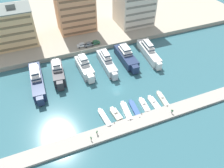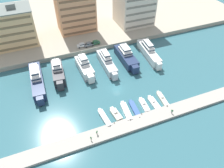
# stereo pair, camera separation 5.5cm
# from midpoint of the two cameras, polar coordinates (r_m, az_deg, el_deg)

# --- Properties ---
(ground_plane) EXTENTS (400.00, 400.00, 0.00)m
(ground_plane) POSITION_cam_midpoint_polar(r_m,az_deg,el_deg) (80.38, 1.28, -1.16)
(ground_plane) COLOR #336670
(quay_promenade) EXTENTS (180.00, 70.00, 1.98)m
(quay_promenade) POSITION_cam_midpoint_polar(r_m,az_deg,el_deg) (129.06, -9.75, 16.66)
(quay_promenade) COLOR #ADA38E
(quay_promenade) RESTS_ON ground
(pier_dock) EXTENTS (120.00, 4.99, 0.87)m
(pier_dock) POSITION_cam_midpoint_polar(r_m,az_deg,el_deg) (69.71, 6.86, -9.89)
(pier_dock) COLOR #A8A399
(pier_dock) RESTS_ON ground
(yacht_navy_far_left) EXTENTS (4.91, 22.60, 8.45)m
(yacht_navy_far_left) POSITION_cam_midpoint_polar(r_m,az_deg,el_deg) (84.88, -19.02, 1.05)
(yacht_navy_far_left) COLOR navy
(yacht_navy_far_left) RESTS_ON ground
(yacht_charcoal_left) EXTENTS (5.46, 16.04, 8.58)m
(yacht_charcoal_left) POSITION_cam_midpoint_polar(r_m,az_deg,el_deg) (85.79, -13.91, 2.92)
(yacht_charcoal_left) COLOR #333338
(yacht_charcoal_left) RESTS_ON ground
(yacht_white_mid_left) EXTENTS (4.83, 15.81, 8.50)m
(yacht_white_mid_left) POSITION_cam_midpoint_polar(r_m,az_deg,el_deg) (86.87, -7.15, 4.45)
(yacht_white_mid_left) COLOR white
(yacht_white_mid_left) RESTS_ON ground
(yacht_silver_center_left) EXTENTS (3.90, 18.76, 8.32)m
(yacht_silver_center_left) POSITION_cam_midpoint_polar(r_m,az_deg,el_deg) (88.84, -1.38, 5.70)
(yacht_silver_center_left) COLOR silver
(yacht_silver_center_left) RESTS_ON ground
(yacht_navy_center) EXTENTS (5.15, 18.90, 8.04)m
(yacht_navy_center) POSITION_cam_midpoint_polar(r_m,az_deg,el_deg) (92.43, 3.76, 7.18)
(yacht_navy_center) COLOR navy
(yacht_navy_center) RESTS_ON ground
(yacht_white_center_right) EXTENTS (5.08, 20.72, 8.27)m
(yacht_white_center_right) POSITION_cam_midpoint_polar(r_m,az_deg,el_deg) (96.09, 9.60, 8.20)
(yacht_white_center_right) COLOR white
(yacht_white_center_right) RESTS_ON ground
(motorboat_white_far_left) EXTENTS (2.29, 8.21, 1.09)m
(motorboat_white_far_left) POSITION_cam_midpoint_polar(r_m,az_deg,el_deg) (70.21, -1.96, -8.83)
(motorboat_white_far_left) COLOR white
(motorboat_white_far_left) RESTS_ON ground
(motorboat_cream_left) EXTENTS (2.70, 6.20, 1.56)m
(motorboat_cream_left) POSITION_cam_midpoint_polar(r_m,az_deg,el_deg) (71.21, 1.03, -7.85)
(motorboat_cream_left) COLOR beige
(motorboat_cream_left) RESTS_ON ground
(motorboat_white_mid_left) EXTENTS (2.64, 8.62, 1.07)m
(motorboat_white_mid_left) POSITION_cam_midpoint_polar(r_m,az_deg,el_deg) (72.14, 3.74, -7.09)
(motorboat_white_mid_left) COLOR white
(motorboat_white_mid_left) RESTS_ON ground
(motorboat_blue_center_left) EXTENTS (2.23, 8.45, 0.87)m
(motorboat_blue_center_left) POSITION_cam_midpoint_polar(r_m,az_deg,el_deg) (73.09, 6.00, -6.57)
(motorboat_blue_center_left) COLOR #33569E
(motorboat_blue_center_left) RESTS_ON ground
(motorboat_white_center) EXTENTS (2.37, 6.84, 1.21)m
(motorboat_white_center) POSITION_cam_midpoint_polar(r_m,az_deg,el_deg) (74.80, 8.38, -5.43)
(motorboat_white_center) COLOR white
(motorboat_white_center) RESTS_ON ground
(motorboat_white_center_right) EXTENTS (2.18, 6.84, 1.16)m
(motorboat_white_center_right) POSITION_cam_midpoint_polar(r_m,az_deg,el_deg) (76.07, 10.87, -4.83)
(motorboat_white_center_right) COLOR white
(motorboat_white_center_right) RESTS_ON ground
(motorboat_cream_mid_right) EXTENTS (2.32, 7.81, 1.31)m
(motorboat_cream_mid_right) POSITION_cam_midpoint_polar(r_m,az_deg,el_deg) (77.84, 13.06, -3.85)
(motorboat_cream_mid_right) COLOR beige
(motorboat_cream_mid_right) RESTS_ON ground
(car_white_far_left) EXTENTS (4.11, 1.95, 1.80)m
(car_white_far_left) POSITION_cam_midpoint_polar(r_m,az_deg,el_deg) (99.57, -7.92, 10.07)
(car_white_far_left) COLOR white
(car_white_far_left) RESTS_ON quay_promenade
(car_grey_left) EXTENTS (4.22, 2.18, 1.80)m
(car_grey_left) POSITION_cam_midpoint_polar(r_m,az_deg,el_deg) (99.68, -6.10, 10.28)
(car_grey_left) COLOR slate
(car_grey_left) RESTS_ON quay_promenade
(car_green_mid_left) EXTENTS (4.15, 2.03, 1.80)m
(car_green_mid_left) POSITION_cam_midpoint_polar(r_m,az_deg,el_deg) (100.73, -4.33, 10.77)
(car_green_mid_left) COLOR #2D6642
(car_green_mid_left) RESTS_ON quay_promenade
(apartment_block_far_left) EXTENTS (21.55, 13.06, 18.40)m
(apartment_block_far_left) POSITION_cam_midpoint_polar(r_m,az_deg,el_deg) (106.67, -25.30, 13.18)
(apartment_block_far_left) COLOR #E0BC84
(apartment_block_far_left) RESTS_ON quay_promenade
(apartment_block_left) EXTENTS (17.76, 12.39, 20.54)m
(apartment_block_left) POSITION_cam_midpoint_polar(r_m,az_deg,el_deg) (110.81, -9.49, 18.23)
(apartment_block_left) COLOR tan
(apartment_block_left) RESTS_ON quay_promenade
(apartment_block_mid_left) EXTENTS (17.45, 15.87, 22.35)m
(apartment_block_mid_left) POSITION_cam_midpoint_polar(r_m,az_deg,el_deg) (116.52, 5.85, 20.24)
(apartment_block_mid_left) COLOR silver
(apartment_block_mid_left) RESTS_ON quay_promenade
(pedestrian_near_edge) EXTENTS (0.45, 0.57, 1.72)m
(pedestrian_near_edge) POSITION_cam_midpoint_polar(r_m,az_deg,el_deg) (72.86, 15.46, -6.80)
(pedestrian_near_edge) COLOR #282D3D
(pedestrian_near_edge) RESTS_ON pier_dock
(pedestrian_mid_deck) EXTENTS (0.53, 0.45, 1.65)m
(pedestrian_mid_deck) POSITION_cam_midpoint_polar(r_m,az_deg,el_deg) (65.40, -3.95, -12.44)
(pedestrian_mid_deck) COLOR #7A6B56
(pedestrian_mid_deck) RESTS_ON pier_dock
(pedestrian_far_side) EXTENTS (0.36, 0.57, 1.58)m
(pedestrian_far_side) POSITION_cam_midpoint_polar(r_m,az_deg,el_deg) (64.43, -5.50, -13.87)
(pedestrian_far_side) COLOR #7A6B56
(pedestrian_far_side) RESTS_ON pier_dock
(bollard_west) EXTENTS (0.20, 0.20, 0.61)m
(bollard_west) POSITION_cam_midpoint_polar(r_m,az_deg,el_deg) (68.26, 0.59, -9.96)
(bollard_west) COLOR #2D2D33
(bollard_west) RESTS_ON pier_dock
(bollard_west_mid) EXTENTS (0.20, 0.20, 0.61)m
(bollard_west_mid) POSITION_cam_midpoint_polar(r_m,az_deg,el_deg) (71.13, 7.75, -7.63)
(bollard_west_mid) COLOR #2D2D33
(bollard_west_mid) RESTS_ON pier_dock
(bollard_east_mid) EXTENTS (0.20, 0.20, 0.61)m
(bollard_east_mid) POSITION_cam_midpoint_polar(r_m,az_deg,el_deg) (75.10, 14.18, -5.41)
(bollard_east_mid) COLOR #2D2D33
(bollard_east_mid) RESTS_ON pier_dock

